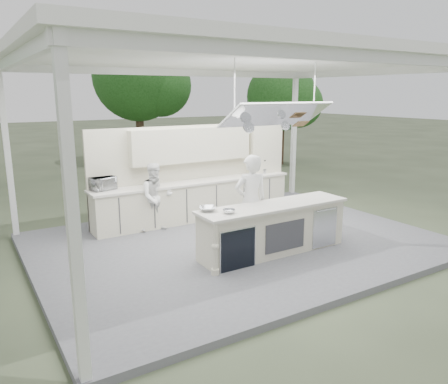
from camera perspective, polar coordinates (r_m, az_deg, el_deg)
ground at (r=9.21m, az=1.90°, el=-7.05°), size 90.00×90.00×0.00m
stage_deck at (r=9.19m, az=1.90°, el=-6.70°), size 8.00×6.00×0.12m
tent at (r=8.67m, az=2.15°, el=16.66°), size 8.20×6.20×3.86m
demo_island at (r=8.42m, az=6.38°, el=-4.78°), size 3.10×0.79×0.95m
back_counter at (r=10.60m, az=-3.75°, el=-1.02°), size 5.08×0.72×0.95m
back_wall_unit at (r=10.81m, az=-2.28°, el=4.54°), size 5.05×0.48×2.25m
tree_cluster at (r=17.61m, az=-16.80°, el=12.82°), size 19.55×9.40×5.85m
head_chef at (r=8.55m, az=3.50°, el=-1.28°), size 0.75×0.56×1.86m
sous_chef at (r=9.75m, az=-8.85°, el=-0.66°), size 0.78×0.62×1.52m
toaster_oven at (r=9.81m, az=-15.57°, el=1.08°), size 0.58×0.46×0.29m
bowl_large at (r=7.80m, az=-2.15°, el=-2.21°), size 0.41×0.41×0.08m
bowl_small at (r=7.65m, az=0.64°, el=-2.54°), size 0.24×0.24×0.07m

